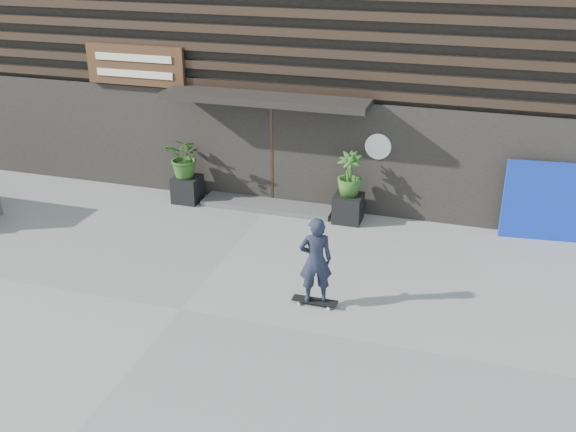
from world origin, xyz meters
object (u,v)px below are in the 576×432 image
(planter_pot_right, at_px, (348,208))
(skateboarder, at_px, (316,261))
(planter_pot_left, at_px, (187,189))
(blue_tarp, at_px, (548,202))

(planter_pot_right, relative_size, skateboarder, 0.37)
(planter_pot_left, distance_m, skateboarder, 5.41)
(planter_pot_right, height_order, blue_tarp, blue_tarp)
(blue_tarp, bearing_deg, skateboarder, -140.33)
(planter_pot_right, distance_m, blue_tarp, 4.07)
(planter_pot_left, relative_size, blue_tarp, 0.34)
(planter_pot_left, xyz_separation_m, planter_pot_right, (3.80, 0.00, 0.00))
(planter_pot_left, height_order, planter_pot_right, same)
(skateboarder, bearing_deg, planter_pot_left, 138.32)
(planter_pot_left, height_order, blue_tarp, blue_tarp)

